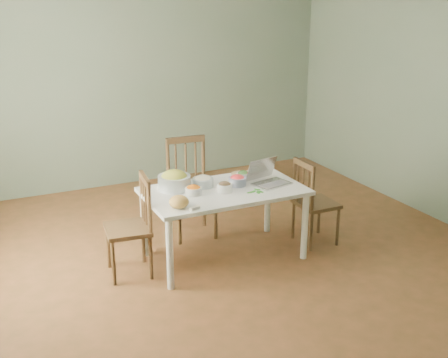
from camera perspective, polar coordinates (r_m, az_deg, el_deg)
name	(u,v)px	position (r m, az deg, el deg)	size (l,w,h in m)	color
floor	(227,256)	(5.43, 0.32, -7.80)	(5.00, 5.00, 0.00)	#4E361A
wall_back	(141,78)	(7.27, -8.38, 10.03)	(5.00, 0.00, 2.70)	slate
wall_front	(445,215)	(3.02, 21.46, -3.45)	(5.00, 0.00, 2.70)	slate
wall_right	(440,95)	(6.44, 21.01, 7.90)	(0.00, 5.00, 2.70)	slate
dining_table	(224,224)	(5.27, 0.00, -4.54)	(1.45, 0.82, 0.68)	white
chair_far	(192,189)	(5.70, -3.28, -1.01)	(0.44, 0.42, 1.00)	#392716
chair_left	(127,227)	(5.01, -9.74, -4.79)	(0.40, 0.38, 0.90)	#392716
chair_right	(316,201)	(5.63, 9.33, -2.26)	(0.38, 0.36, 0.86)	#392716
bread_boule	(179,202)	(4.72, -4.58, -2.31)	(0.17, 0.17, 0.11)	#AB803B
butter_stick	(195,208)	(4.68, -2.99, -2.96)	(0.10, 0.03, 0.03)	white
bowl_squash	(174,180)	(5.15, -5.05, -0.11)	(0.30, 0.30, 0.17)	gold
bowl_carrot	(194,190)	(5.02, -3.10, -1.11)	(0.15, 0.15, 0.08)	#D86110
bowl_onion	(203,181)	(5.21, -2.15, -0.21)	(0.19, 0.19, 0.10)	white
bowl_mushroom	(225,187)	(5.07, 0.06, -0.80)	(0.14, 0.14, 0.09)	black
bowl_redpep	(237,180)	(5.24, 1.36, -0.12)	(0.17, 0.17, 0.10)	red
bowl_broccoli	(243,175)	(5.41, 1.96, 0.40)	(0.13, 0.13, 0.08)	black
flatbread	(241,174)	(5.54, 1.75, 0.47)	(0.20, 0.20, 0.02)	#D1B789
basil_bunch	(254,191)	(5.09, 3.09, -1.22)	(0.18, 0.18, 0.02)	#317F20
laptop	(272,173)	(5.26, 4.89, 0.58)	(0.33, 0.30, 0.22)	silver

